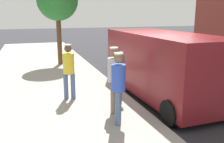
{
  "coord_description": "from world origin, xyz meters",
  "views": [
    {
      "loc": [
        3.96,
        7.31,
        2.79
      ],
      "look_at": [
        1.65,
        0.32,
        1.05
      ],
      "focal_mm": 39.98,
      "sensor_mm": 36.0,
      "label": 1
    }
  ],
  "objects": [
    {
      "name": "street_tree",
      "position": [
        2.5,
        -5.76,
        3.38
      ],
      "size": [
        2.05,
        2.05,
        4.29
      ],
      "color": "brown",
      "rests_on": "sidewalk_slab"
    },
    {
      "name": "parked_van",
      "position": [
        -0.15,
        0.17,
        1.15
      ],
      "size": [
        2.25,
        5.25,
        2.15
      ],
      "color": "maroon",
      "rests_on": "ground"
    },
    {
      "name": "pedestrian_in_gray",
      "position": [
        1.91,
        1.26,
        1.17
      ],
      "size": [
        0.34,
        0.34,
        1.77
      ],
      "color": "#726656",
      "rests_on": "sidewalk_slab"
    },
    {
      "name": "ground_plane",
      "position": [
        0.0,
        0.0,
        0.0
      ],
      "size": [
        80.0,
        80.0,
        0.0
      ],
      "primitive_type": "plane",
      "color": "#2D2D33"
    },
    {
      "name": "sidewalk_slab",
      "position": [
        3.5,
        0.0,
        0.07
      ],
      "size": [
        5.0,
        32.0,
        0.15
      ],
      "primitive_type": "cube",
      "color": "#9E998E",
      "rests_on": "ground"
    },
    {
      "name": "parking_meter_near",
      "position": [
        1.35,
        0.32,
        1.18
      ],
      "size": [
        0.14,
        0.18,
        1.52
      ],
      "color": "gray",
      "rests_on": "sidewalk_slab"
    },
    {
      "name": "pedestrian_in_blue",
      "position": [
        2.04,
        1.98,
        1.16
      ],
      "size": [
        0.34,
        0.34,
        1.75
      ],
      "color": "#4C608C",
      "rests_on": "sidewalk_slab"
    },
    {
      "name": "pedestrian_in_yellow",
      "position": [
        2.89,
        -0.16,
        1.14
      ],
      "size": [
        0.35,
        0.34,
        1.72
      ],
      "color": "#4C608C",
      "rests_on": "sidewalk_slab"
    }
  ]
}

